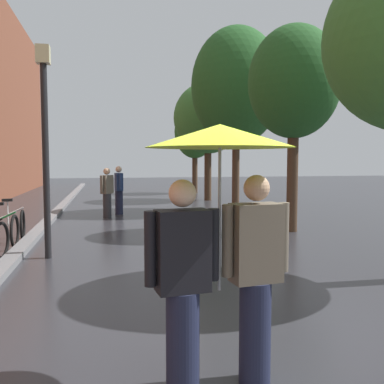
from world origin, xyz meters
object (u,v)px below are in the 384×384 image
street_tree_1 (294,83)px  pedestrian_walking_far (119,190)px  street_lamp_post (45,134)px  pedestrian_walking_midground (107,193)px  street_tree_2 (236,87)px  street_tree_3 (208,118)px  street_tree_4 (195,132)px  couple_under_umbrella (220,213)px

street_tree_1 → pedestrian_walking_far: size_ratio=3.20×
street_tree_1 → pedestrian_walking_far: street_tree_1 is taller
street_lamp_post → pedestrian_walking_far: 6.49m
pedestrian_walking_far → pedestrian_walking_midground: bearing=-115.6°
street_tree_1 → street_tree_2: (-0.11, 4.41, 0.66)m
pedestrian_walking_far → street_lamp_post: bearing=-103.6°
street_tree_1 → street_tree_3: street_tree_3 is taller
street_tree_2 → pedestrian_walking_far: size_ratio=4.00×
pedestrian_walking_midground → pedestrian_walking_far: pedestrian_walking_far is taller
street_tree_1 → pedestrian_walking_midground: bearing=142.9°
pedestrian_walking_midground → street_tree_1: bearing=-37.1°
street_tree_1 → street_tree_3: (-0.14, 8.48, -0.06)m
street_tree_4 → pedestrian_walking_far: 9.63m
pedestrian_walking_far → street_tree_1: bearing=-45.6°
street_tree_3 → pedestrian_walking_midground: size_ratio=3.35×
couple_under_umbrella → pedestrian_walking_midground: couple_under_umbrella is taller
couple_under_umbrella → pedestrian_walking_far: 11.12m
street_tree_2 → street_tree_3: 4.14m
street_tree_1 → street_tree_4: size_ratio=1.08×
street_lamp_post → pedestrian_walking_midground: 5.64m
street_tree_4 → street_lamp_post: bearing=-112.1°
street_tree_2 → couple_under_umbrella: street_tree_2 is taller
couple_under_umbrella → street_tree_3: bearing=76.6°
street_tree_1 → couple_under_umbrella: street_tree_1 is taller
street_tree_2 → couple_under_umbrella: bearing=-108.1°
street_lamp_post → pedestrian_walking_midground: street_lamp_post is taller
street_tree_2 → pedestrian_walking_far: (-4.12, -0.09, -3.58)m
couple_under_umbrella → street_tree_4: bearing=78.6°
street_lamp_post → pedestrian_walking_midground: (1.10, 5.32, -1.49)m
street_tree_3 → street_tree_4: 4.08m
pedestrian_walking_midground → street_tree_3: bearing=48.0°
street_tree_2 → street_lamp_post: size_ratio=1.67×
street_tree_3 → pedestrian_walking_far: street_tree_3 is taller
street_tree_4 → couple_under_umbrella: bearing=-101.4°
pedestrian_walking_midground → street_lamp_post: bearing=-101.6°
street_tree_1 → couple_under_umbrella: (-3.77, -6.77, -2.32)m
street_tree_2 → couple_under_umbrella: size_ratio=3.08×
street_tree_2 → street_tree_4: street_tree_2 is taller
street_tree_1 → street_tree_3: 8.49m
street_tree_2 → pedestrian_walking_far: bearing=-178.8°
street_tree_3 → couple_under_umbrella: 15.84m
street_tree_1 → pedestrian_walking_midground: size_ratio=3.28×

